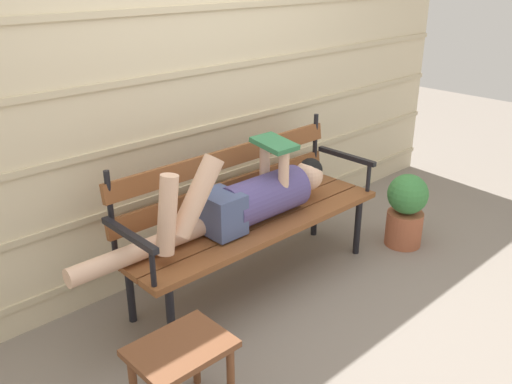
% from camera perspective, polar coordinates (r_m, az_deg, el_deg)
% --- Properties ---
extents(ground_plane, '(12.00, 12.00, 0.00)m').
position_cam_1_polar(ground_plane, '(3.44, 0.81, -9.94)').
color(ground_plane, gray).
extents(house_siding, '(5.16, 0.08, 2.17)m').
position_cam_1_polar(house_siding, '(3.44, -6.18, 9.59)').
color(house_siding, beige).
rests_on(house_siding, ground).
extents(park_bench, '(1.75, 0.52, 0.90)m').
position_cam_1_polar(park_bench, '(3.30, -0.86, -1.80)').
color(park_bench, brown).
rests_on(park_bench, ground).
extents(reclining_person, '(1.72, 0.26, 0.52)m').
position_cam_1_polar(reclining_person, '(3.16, -0.99, -0.76)').
color(reclining_person, '#514784').
extents(footstool, '(0.42, 0.31, 0.38)m').
position_cam_1_polar(footstool, '(2.45, -7.84, -16.99)').
color(footstool, brown).
rests_on(footstool, ground).
extents(potted_plant, '(0.28, 0.28, 0.53)m').
position_cam_1_polar(potted_plant, '(3.95, 15.42, -1.70)').
color(potted_plant, '#AD5B3D').
rests_on(potted_plant, ground).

